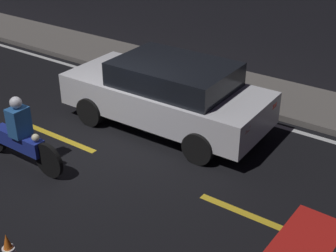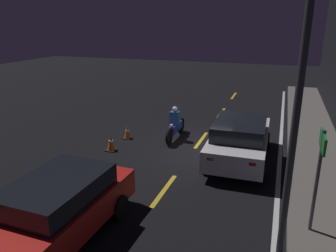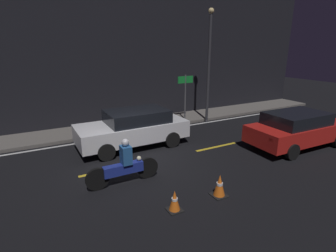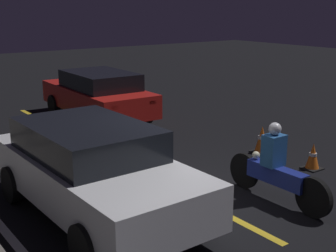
% 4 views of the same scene
% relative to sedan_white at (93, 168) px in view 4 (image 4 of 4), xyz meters
% --- Properties ---
extents(ground_plane, '(56.00, 56.00, 0.00)m').
position_rel_sedan_white_xyz_m(ground_plane, '(-0.56, -1.73, -0.80)').
color(ground_plane, black).
extents(lane_dash_c, '(2.00, 0.14, 0.01)m').
position_rel_sedan_white_xyz_m(lane_dash_c, '(-1.56, -1.73, -0.80)').
color(lane_dash_c, gold).
rests_on(lane_dash_c, ground).
extents(lane_dash_d, '(2.00, 0.14, 0.01)m').
position_rel_sedan_white_xyz_m(lane_dash_d, '(2.94, -1.73, -0.80)').
color(lane_dash_d, gold).
rests_on(lane_dash_d, ground).
extents(lane_dash_e, '(2.00, 0.14, 0.01)m').
position_rel_sedan_white_xyz_m(lane_dash_e, '(7.44, -1.73, -0.80)').
color(lane_dash_e, gold).
rests_on(lane_dash_e, ground).
extents(sedan_white, '(4.44, 2.04, 1.50)m').
position_rel_sedan_white_xyz_m(sedan_white, '(0.00, 0.00, 0.00)').
color(sedan_white, silver).
rests_on(sedan_white, ground).
extents(taxi_red, '(4.43, 2.00, 1.45)m').
position_rel_sedan_white_xyz_m(taxi_red, '(5.89, -3.20, -0.03)').
color(taxi_red, red).
rests_on(taxi_red, ground).
extents(motorcycle, '(2.24, 0.36, 1.41)m').
position_rel_sedan_white_xyz_m(motorcycle, '(-1.41, -2.81, -0.23)').
color(motorcycle, black).
rests_on(motorcycle, ground).
extents(traffic_cone_near, '(0.37, 0.37, 0.56)m').
position_rel_sedan_white_xyz_m(traffic_cone_near, '(-0.74, -4.71, -0.53)').
color(traffic_cone_near, black).
rests_on(traffic_cone_near, ground).
extents(traffic_cone_mid, '(0.41, 0.41, 0.64)m').
position_rel_sedan_white_xyz_m(traffic_cone_mid, '(0.68, -4.70, -0.49)').
color(traffic_cone_mid, black).
rests_on(traffic_cone_mid, ground).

